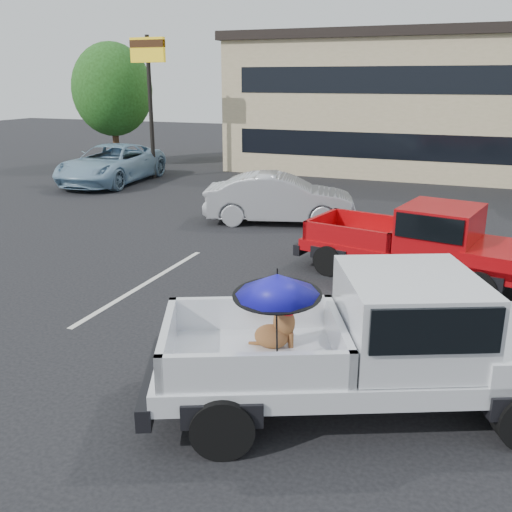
% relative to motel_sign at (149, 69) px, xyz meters
% --- Properties ---
extents(ground, '(90.00, 90.00, 0.00)m').
position_rel_motel_sign_xyz_m(ground, '(10.00, -14.00, -4.65)').
color(ground, black).
rests_on(ground, ground).
extents(stripe_left, '(0.12, 5.00, 0.01)m').
position_rel_motel_sign_xyz_m(stripe_left, '(7.00, -12.00, -4.65)').
color(stripe_left, silver).
rests_on(stripe_left, ground).
extents(stripe_right, '(0.12, 5.00, 0.01)m').
position_rel_motel_sign_xyz_m(stripe_right, '(13.00, -12.00, -4.65)').
color(stripe_right, silver).
rests_on(stripe_right, ground).
extents(motel_building, '(20.40, 8.40, 6.30)m').
position_rel_motel_sign_xyz_m(motel_building, '(12.00, 6.99, -1.45)').
color(motel_building, tan).
rests_on(motel_building, ground).
extents(motel_sign, '(1.60, 0.22, 6.00)m').
position_rel_motel_sign_xyz_m(motel_sign, '(0.00, 0.00, 0.00)').
color(motel_sign, black).
rests_on(motel_sign, ground).
extents(tree_left, '(3.96, 3.96, 6.02)m').
position_rel_motel_sign_xyz_m(tree_left, '(-4.00, 3.00, -0.92)').
color(tree_left, '#332114').
rests_on(tree_left, ground).
extents(silver_pickup, '(5.99, 4.11, 2.06)m').
position_rel_motel_sign_xyz_m(silver_pickup, '(12.61, -15.01, -3.60)').
color(silver_pickup, black).
rests_on(silver_pickup, ground).
extents(red_pickup, '(5.39, 2.79, 1.69)m').
position_rel_motel_sign_xyz_m(red_pickup, '(12.68, -9.57, -3.73)').
color(red_pickup, black).
rests_on(red_pickup, ground).
extents(silver_sedan, '(4.80, 2.78, 1.50)m').
position_rel_motel_sign_xyz_m(silver_sedan, '(7.88, -5.68, -3.90)').
color(silver_sedan, '#AAADB2').
rests_on(silver_sedan, ground).
extents(blue_suv, '(3.13, 5.97, 1.60)m').
position_rel_motel_sign_xyz_m(blue_suv, '(-1.06, -1.65, -3.85)').
color(blue_suv, '#80A4BE').
rests_on(blue_suv, ground).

